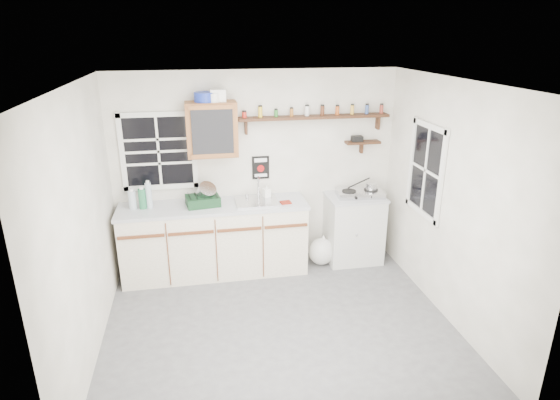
# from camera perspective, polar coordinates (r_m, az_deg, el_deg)

# --- Properties ---
(room) EXTENTS (3.64, 3.24, 2.54)m
(room) POSITION_cam_1_polar(r_m,az_deg,el_deg) (4.52, -0.07, -1.86)
(room) COLOR #4C4D4F
(room) RESTS_ON ground
(main_cabinet) EXTENTS (2.31, 0.63, 0.92)m
(main_cabinet) POSITION_cam_1_polar(r_m,az_deg,el_deg) (5.96, -7.93, -4.72)
(main_cabinet) COLOR beige
(main_cabinet) RESTS_ON floor
(right_cabinet) EXTENTS (0.73, 0.57, 0.91)m
(right_cabinet) POSITION_cam_1_polar(r_m,az_deg,el_deg) (6.31, 8.94, -3.38)
(right_cabinet) COLOR silver
(right_cabinet) RESTS_ON floor
(sink) EXTENTS (0.52, 0.44, 0.29)m
(sink) POSITION_cam_1_polar(r_m,az_deg,el_deg) (5.83, -2.88, -0.13)
(sink) COLOR #B8B8BC
(sink) RESTS_ON main_cabinet
(upper_cabinet) EXTENTS (0.60, 0.32, 0.65)m
(upper_cabinet) POSITION_cam_1_polar(r_m,az_deg,el_deg) (5.68, -8.30, 8.52)
(upper_cabinet) COLOR brown
(upper_cabinet) RESTS_ON wall_back
(upper_cabinet_clutter) EXTENTS (0.37, 0.24, 0.14)m
(upper_cabinet_clutter) POSITION_cam_1_polar(r_m,az_deg,el_deg) (5.62, -8.53, 12.36)
(upper_cabinet_clutter) COLOR #182C9C
(upper_cabinet_clutter) RESTS_ON upper_cabinet
(spice_shelf) EXTENTS (1.91, 0.18, 0.35)m
(spice_shelf) POSITION_cam_1_polar(r_m,az_deg,el_deg) (5.92, 4.22, 10.13)
(spice_shelf) COLOR #321B0E
(spice_shelf) RESTS_ON wall_back
(secondary_shelf) EXTENTS (0.45, 0.16, 0.24)m
(secondary_shelf) POSITION_cam_1_polar(r_m,az_deg,el_deg) (6.18, 9.83, 7.01)
(secondary_shelf) COLOR #321B0E
(secondary_shelf) RESTS_ON wall_back
(warning_sign) EXTENTS (0.22, 0.02, 0.30)m
(warning_sign) POSITION_cam_1_polar(r_m,az_deg,el_deg) (6.00, -2.37, 3.97)
(warning_sign) COLOR black
(warning_sign) RESTS_ON wall_back
(window_back) EXTENTS (0.93, 0.03, 0.98)m
(window_back) POSITION_cam_1_polar(r_m,az_deg,el_deg) (5.89, -14.59, 5.75)
(window_back) COLOR black
(window_back) RESTS_ON wall_back
(window_right) EXTENTS (0.03, 0.78, 1.08)m
(window_right) POSITION_cam_1_polar(r_m,az_deg,el_deg) (5.53, 17.38, 3.49)
(window_right) COLOR black
(window_right) RESTS_ON wall_back
(water_bottles) EXTENTS (0.28, 0.10, 0.34)m
(water_bottles) POSITION_cam_1_polar(r_m,az_deg,el_deg) (5.81, -16.60, 0.25)
(water_bottles) COLOR #A8B9C5
(water_bottles) RESTS_ON main_cabinet
(dish_rack) EXTENTS (0.43, 0.35, 0.30)m
(dish_rack) POSITION_cam_1_polar(r_m,az_deg,el_deg) (5.76, -9.26, 0.28)
(dish_rack) COLOR black
(dish_rack) RESTS_ON main_cabinet
(soap_bottle) EXTENTS (0.11, 0.11, 0.19)m
(soap_bottle) POSITION_cam_1_polar(r_m,az_deg,el_deg) (5.93, -1.63, 1.10)
(soap_bottle) COLOR silver
(soap_bottle) RESTS_ON main_cabinet
(rag) EXTENTS (0.14, 0.12, 0.02)m
(rag) POSITION_cam_1_polar(r_m,az_deg,el_deg) (5.78, 0.69, -0.30)
(rag) COLOR maroon
(rag) RESTS_ON main_cabinet
(hotplate) EXTENTS (0.62, 0.37, 0.09)m
(hotplate) POSITION_cam_1_polar(r_m,az_deg,el_deg) (6.14, 9.71, 0.82)
(hotplate) COLOR #B8B8BC
(hotplate) RESTS_ON right_cabinet
(saucepan) EXTENTS (0.36, 0.17, 0.16)m
(saucepan) POSITION_cam_1_polar(r_m,az_deg,el_deg) (6.16, 10.98, 1.63)
(saucepan) COLOR #B8B8BC
(saucepan) RESTS_ON hotplate
(trash_bag) EXTENTS (0.38, 0.35, 0.44)m
(trash_bag) POSITION_cam_1_polar(r_m,az_deg,el_deg) (6.24, 5.09, -6.23)
(trash_bag) COLOR silver
(trash_bag) RESTS_ON floor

